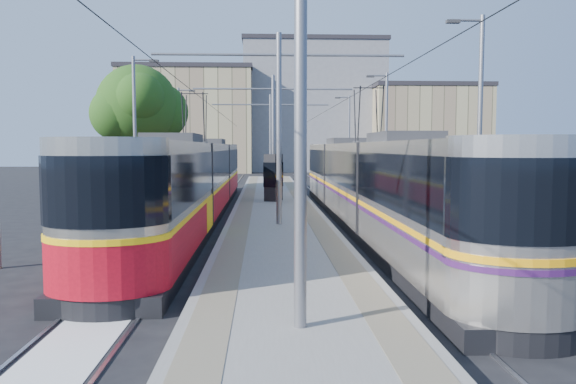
{
  "coord_description": "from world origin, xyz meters",
  "views": [
    {
      "loc": [
        -0.58,
        -12.71,
        3.16
      ],
      "look_at": [
        0.27,
        6.66,
        1.6
      ],
      "focal_mm": 35.0,
      "sensor_mm": 36.0,
      "label": 1
    }
  ],
  "objects": [
    {
      "name": "ground",
      "position": [
        0.0,
        0.0,
        0.0
      ],
      "size": [
        160.0,
        160.0,
        0.0
      ],
      "primitive_type": "plane",
      "color": "black",
      "rests_on": "ground"
    },
    {
      "name": "platform",
      "position": [
        0.0,
        17.0,
        0.15
      ],
      "size": [
        4.0,
        50.0,
        0.3
      ],
      "primitive_type": "cube",
      "color": "gray",
      "rests_on": "ground"
    },
    {
      "name": "tactile_strip_left",
      "position": [
        -1.45,
        17.0,
        0.3
      ],
      "size": [
        0.7,
        50.0,
        0.01
      ],
      "primitive_type": "cube",
      "color": "gray",
      "rests_on": "platform"
    },
    {
      "name": "tactile_strip_right",
      "position": [
        1.45,
        17.0,
        0.3
      ],
      "size": [
        0.7,
        50.0,
        0.01
      ],
      "primitive_type": "cube",
      "color": "gray",
      "rests_on": "platform"
    },
    {
      "name": "rails",
      "position": [
        0.0,
        17.0,
        0.02
      ],
      "size": [
        8.71,
        70.0,
        0.03
      ],
      "color": "gray",
      "rests_on": "ground"
    },
    {
      "name": "track_arrow",
      "position": [
        -3.6,
        -3.0,
        0.01
      ],
      "size": [
        1.2,
        5.0,
        0.01
      ],
      "primitive_type": "cube",
      "color": "silver",
      "rests_on": "ground"
    },
    {
      "name": "tram_left",
      "position": [
        -3.6,
        12.34,
        1.71
      ],
      "size": [
        2.43,
        30.18,
        5.5
      ],
      "color": "black",
      "rests_on": "ground"
    },
    {
      "name": "tram_right",
      "position": [
        3.6,
        9.62,
        1.86
      ],
      "size": [
        2.43,
        28.78,
        5.5
      ],
      "color": "black",
      "rests_on": "ground"
    },
    {
      "name": "catenary",
      "position": [
        0.0,
        14.15,
        4.52
      ],
      "size": [
        9.2,
        70.0,
        7.0
      ],
      "color": "gray",
      "rests_on": "platform"
    },
    {
      "name": "street_lamps",
      "position": [
        -0.0,
        21.0,
        4.18
      ],
      "size": [
        15.18,
        38.22,
        8.0
      ],
      "color": "gray",
      "rests_on": "ground"
    },
    {
      "name": "shelter",
      "position": [
        -0.04,
        17.08,
        1.6
      ],
      "size": [
        1.08,
        1.31,
        2.48
      ],
      "rotation": [
        0.0,
        0.0,
        -0.41
      ],
      "color": "black",
      "rests_on": "platform"
    },
    {
      "name": "tree",
      "position": [
        -8.46,
        24.87,
        5.75
      ],
      "size": [
        5.85,
        5.41,
        8.5
      ],
      "color": "#382314",
      "rests_on": "ground"
    },
    {
      "name": "building_left",
      "position": [
        -10.0,
        60.0,
        6.52
      ],
      "size": [
        16.32,
        12.24,
        13.02
      ],
      "color": "tan",
      "rests_on": "ground"
    },
    {
      "name": "building_centre",
      "position": [
        6.0,
        64.0,
        8.47
      ],
      "size": [
        18.36,
        14.28,
        16.92
      ],
      "color": "gray",
      "rests_on": "ground"
    },
    {
      "name": "building_right",
      "position": [
        20.0,
        58.0,
        5.45
      ],
      "size": [
        14.28,
        10.2,
        10.89
      ],
      "color": "tan",
      "rests_on": "ground"
    }
  ]
}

